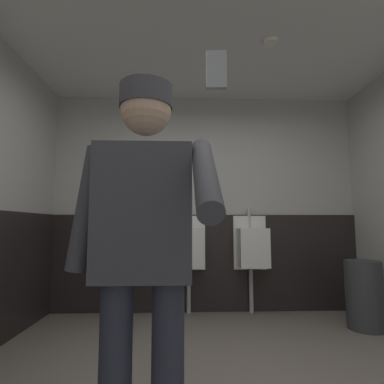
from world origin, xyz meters
The scene contains 10 objects.
wall_back centered at (0.00, 2.01, 1.34)m, with size 4.36×0.12×2.68m, color #B2B2AD.
wainscot_band_back centered at (0.00, 1.94, 0.58)m, with size 3.76×0.03×1.16m, color black.
downlight_far centered at (0.49, 0.68, 2.66)m, with size 0.14×0.14×0.03m, color white.
urinal_left centered at (-0.96, 1.80, 0.78)m, with size 0.40×0.34×1.24m.
urinal_middle centered at (-0.21, 1.80, 0.78)m, with size 0.40×0.34×1.24m.
urinal_right centered at (0.54, 1.80, 0.78)m, with size 0.40×0.34×1.24m.
privacy_divider_panel centered at (-0.58, 1.72, 0.95)m, with size 0.04×0.40×0.90m, color #4C4C51.
person centered at (-0.47, -0.50, 0.99)m, with size 0.64×0.60×1.68m.
cell_phone centered at (-0.20, -1.00, 1.49)m, with size 0.06×0.02×0.11m, color #A5A8B2.
trash_bin centered at (1.55, 1.26, 0.34)m, with size 0.35×0.35×0.67m, color #38383D.
Camera 1 is at (-0.31, -1.85, 1.04)m, focal length 28.57 mm.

